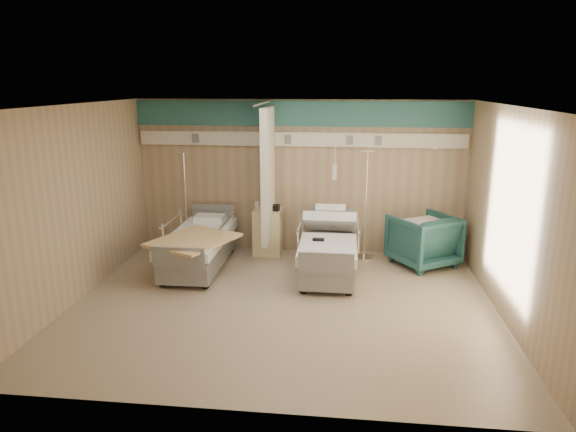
{
  "coord_description": "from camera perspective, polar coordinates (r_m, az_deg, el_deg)",
  "views": [
    {
      "loc": [
        0.84,
        -6.76,
        3.1
      ],
      "look_at": [
        0.01,
        0.6,
        1.16
      ],
      "focal_mm": 32.0,
      "sensor_mm": 36.0,
      "label": 1
    }
  ],
  "objects": [
    {
      "name": "ground",
      "position": [
        7.49,
        -0.57,
        -9.76
      ],
      "size": [
        6.0,
        5.0,
        0.0
      ],
      "primitive_type": "cube",
      "color": "gray",
      "rests_on": "ground"
    },
    {
      "name": "room_walls",
      "position": [
        7.18,
        -0.6,
        4.77
      ],
      "size": [
        6.04,
        5.04,
        2.82
      ],
      "color": "tan",
      "rests_on": "ground"
    },
    {
      "name": "bed_right",
      "position": [
        8.53,
        4.51,
        -4.39
      ],
      "size": [
        1.0,
        2.16,
        0.63
      ],
      "primitive_type": null,
      "color": "silver",
      "rests_on": "ground"
    },
    {
      "name": "bed_left",
      "position": [
        8.87,
        -9.87,
        -3.82
      ],
      "size": [
        1.0,
        2.16,
        0.63
      ],
      "primitive_type": null,
      "color": "silver",
      "rests_on": "ground"
    },
    {
      "name": "bedside_cabinet",
      "position": [
        9.46,
        -2.26,
        -1.74
      ],
      "size": [
        0.5,
        0.48,
        0.85
      ],
      "primitive_type": "cube",
      "color": "beige",
      "rests_on": "ground"
    },
    {
      "name": "visitor_armchair",
      "position": [
        9.16,
        14.8,
        -2.6
      ],
      "size": [
        1.35,
        1.36,
        0.9
      ],
      "primitive_type": "imported",
      "rotation": [
        0.0,
        0.0,
        3.72
      ],
      "color": "#1D4947",
      "rests_on": "ground"
    },
    {
      "name": "waffle_blanket",
      "position": [
        9.03,
        15.09,
        0.34
      ],
      "size": [
        0.85,
        0.83,
        0.07
      ],
      "primitive_type": "cube",
      "rotation": [
        0.0,
        0.0,
        3.7
      ],
      "color": "white",
      "rests_on": "visitor_armchair"
    },
    {
      "name": "iv_stand_right",
      "position": [
        9.32,
        8.49,
        -2.31
      ],
      "size": [
        0.35,
        0.35,
        1.96
      ],
      "rotation": [
        0.0,
        0.0,
        -0.08
      ],
      "color": "silver",
      "rests_on": "ground"
    },
    {
      "name": "iv_stand_left",
      "position": [
        9.81,
        -11.12,
        -1.65
      ],
      "size": [
        0.33,
        0.33,
        1.87
      ],
      "rotation": [
        0.0,
        0.0,
        0.37
      ],
      "color": "silver",
      "rests_on": "ground"
    },
    {
      "name": "call_remote",
      "position": [
        8.24,
        3.4,
        -2.63
      ],
      "size": [
        0.18,
        0.08,
        0.04
      ],
      "primitive_type": "cube",
      "rotation": [
        0.0,
        0.0,
        -0.01
      ],
      "color": "black",
      "rests_on": "bed_right"
    },
    {
      "name": "tan_blanket",
      "position": [
        8.33,
        -10.45,
        -2.64
      ],
      "size": [
        1.46,
        1.6,
        0.04
      ],
      "primitive_type": "cube",
      "rotation": [
        0.0,
        0.0,
        -0.42
      ],
      "color": "tan",
      "rests_on": "bed_left"
    },
    {
      "name": "toiletry_bag",
      "position": [
        9.24,
        -1.61,
        0.95
      ],
      "size": [
        0.23,
        0.17,
        0.11
      ],
      "primitive_type": "cube",
      "rotation": [
        0.0,
        0.0,
        -0.2
      ],
      "color": "black",
      "rests_on": "bedside_cabinet"
    },
    {
      "name": "white_cup",
      "position": [
        9.39,
        -3.43,
        1.21
      ],
      "size": [
        0.11,
        0.11,
        0.13
      ],
      "primitive_type": "cylinder",
      "rotation": [
        0.0,
        0.0,
        0.27
      ],
      "color": "white",
      "rests_on": "bedside_cabinet"
    }
  ]
}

